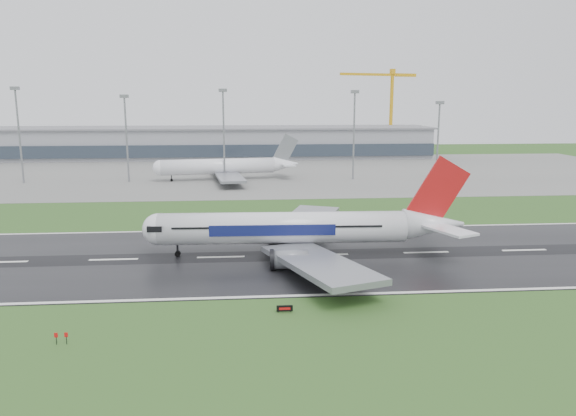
{
  "coord_description": "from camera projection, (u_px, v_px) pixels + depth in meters",
  "views": [
    {
      "loc": [
        24.74,
        -99.71,
        29.37
      ],
      "look_at": [
        33.79,
        12.0,
        7.0
      ],
      "focal_mm": 33.75,
      "sensor_mm": 36.0,
      "label": 1
    }
  ],
  "objects": [
    {
      "name": "floodmast_4",
      "position": [
        354.0,
        137.0,
        201.07
      ],
      "size": [
        0.64,
        0.64,
        31.82
      ],
      "primitive_type": "cylinder",
      "color": "gray",
      "rests_on": "ground"
    },
    {
      "name": "terminal",
      "position": [
        196.0,
        143.0,
        280.61
      ],
      "size": [
        240.0,
        36.0,
        15.0
      ],
      "primitive_type": "cube",
      "color": "gray",
      "rests_on": "ground"
    },
    {
      "name": "floodmast_5",
      "position": [
        438.0,
        142.0,
        204.0
      ],
      "size": [
        0.64,
        0.64,
        27.89
      ],
      "primitive_type": "cylinder",
      "color": "gray",
      "rests_on": "ground"
    },
    {
      "name": "ground",
      "position": [
        114.0,
        260.0,
        101.25
      ],
      "size": [
        520.0,
        520.0,
        0.0
      ],
      "primitive_type": "plane",
      "color": "#274D1C",
      "rests_on": "ground"
    },
    {
      "name": "floodmast_2",
      "position": [
        127.0,
        141.0,
        194.66
      ],
      "size": [
        0.64,
        0.64,
        30.16
      ],
      "primitive_type": "cylinder",
      "color": "gray",
      "rests_on": "ground"
    },
    {
      "name": "parked_airliner",
      "position": [
        224.0,
        158.0,
        201.56
      ],
      "size": [
        61.75,
        58.48,
        16.22
      ],
      "primitive_type": null,
      "rotation": [
        0.0,
        0.0,
        0.13
      ],
      "color": "white",
      "rests_on": "apron"
    },
    {
      "name": "floodmast_3",
      "position": [
        224.0,
        137.0,
        197.21
      ],
      "size": [
        0.64,
        0.64,
        32.26
      ],
      "primitive_type": "cylinder",
      "color": "gray",
      "rests_on": "ground"
    },
    {
      "name": "apron",
      "position": [
        185.0,
        173.0,
        223.42
      ],
      "size": [
        400.0,
        130.0,
        0.08
      ],
      "primitive_type": "cube",
      "color": "slate",
      "rests_on": "ground"
    },
    {
      "name": "floodmast_1",
      "position": [
        20.0,
        137.0,
        191.46
      ],
      "size": [
        0.64,
        0.64,
        32.85
      ],
      "primitive_type": "cylinder",
      "color": "gray",
      "rests_on": "ground"
    },
    {
      "name": "runway",
      "position": [
        114.0,
        260.0,
        101.24
      ],
      "size": [
        400.0,
        45.0,
        0.1
      ],
      "primitive_type": "cube",
      "color": "black",
      "rests_on": "ground"
    },
    {
      "name": "main_airliner",
      "position": [
        306.0,
        209.0,
        102.63
      ],
      "size": [
        63.23,
        60.39,
        18.16
      ],
      "primitive_type": null,
      "rotation": [
        0.0,
        0.0,
        -0.03
      ],
      "color": "silver",
      "rests_on": "runway"
    },
    {
      "name": "runway_sign",
      "position": [
        285.0,
        309.0,
        76.15
      ],
      "size": [
        2.31,
        0.32,
        1.04
      ],
      "primitive_type": null,
      "rotation": [
        0.0,
        0.0,
        0.02
      ],
      "color": "black",
      "rests_on": "ground"
    },
    {
      "name": "tower_crane",
      "position": [
        391.0,
        112.0,
        300.68
      ],
      "size": [
        45.64,
        15.4,
        46.01
      ],
      "primitive_type": null,
      "rotation": [
        0.0,
        0.0,
        0.28
      ],
      "color": "gold",
      "rests_on": "ground"
    }
  ]
}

